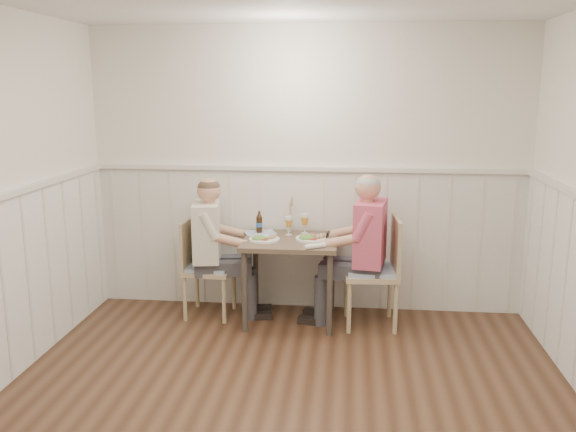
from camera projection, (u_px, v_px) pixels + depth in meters
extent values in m
cube|color=white|center=(307.00, 171.00, 5.59)|extent=(4.00, 0.04, 2.60)
cube|color=beige|center=(307.00, 240.00, 5.71)|extent=(3.98, 0.03, 1.30)
cube|color=silver|center=(307.00, 169.00, 5.55)|extent=(3.98, 0.06, 0.04)
cube|color=brown|center=(290.00, 241.00, 5.32)|extent=(0.82, 0.70, 0.04)
cylinder|color=#3F3833|center=(245.00, 292.00, 5.14)|extent=(0.05, 0.05, 0.71)
cylinder|color=#3F3833|center=(256.00, 271.00, 5.72)|extent=(0.05, 0.05, 0.71)
cylinder|color=#3F3833|center=(329.00, 295.00, 5.07)|extent=(0.05, 0.05, 0.71)
cylinder|color=#3F3833|center=(332.00, 274.00, 5.65)|extent=(0.05, 0.05, 0.71)
cube|color=tan|center=(371.00, 274.00, 5.27)|extent=(0.49, 0.49, 0.04)
cube|color=#5577AD|center=(371.00, 270.00, 5.27)|extent=(0.44, 0.44, 0.03)
cube|color=tan|center=(396.00, 245.00, 5.21)|extent=(0.06, 0.46, 0.48)
cylinder|color=tan|center=(396.00, 309.00, 5.13)|extent=(0.04, 0.04, 0.44)
cylinder|color=tan|center=(349.00, 308.00, 5.14)|extent=(0.04, 0.04, 0.44)
cylinder|color=tan|center=(390.00, 293.00, 5.51)|extent=(0.04, 0.04, 0.44)
cylinder|color=tan|center=(346.00, 293.00, 5.52)|extent=(0.04, 0.04, 0.44)
cube|color=tan|center=(209.00, 270.00, 5.52)|extent=(0.44, 0.44, 0.04)
cube|color=#5577AD|center=(209.00, 266.00, 5.51)|extent=(0.40, 0.40, 0.03)
cube|color=tan|center=(188.00, 243.00, 5.50)|extent=(0.05, 0.42, 0.44)
cylinder|color=tan|center=(197.00, 286.00, 5.77)|extent=(0.04, 0.04, 0.41)
cylinder|color=tan|center=(234.00, 288.00, 5.71)|extent=(0.04, 0.04, 0.41)
cylinder|color=tan|center=(185.00, 299.00, 5.42)|extent=(0.04, 0.04, 0.41)
cylinder|color=tan|center=(224.00, 301.00, 5.36)|extent=(0.04, 0.04, 0.41)
cube|color=#3F3F47|center=(366.00, 301.00, 5.32)|extent=(0.49, 0.46, 0.45)
cube|color=#3F3F47|center=(344.00, 268.00, 5.31)|extent=(0.47, 0.42, 0.13)
cube|color=#D25A79|center=(368.00, 233.00, 5.19)|extent=(0.30, 0.47, 0.54)
sphere|color=tan|center=(369.00, 187.00, 5.11)|extent=(0.22, 0.22, 0.22)
sphere|color=#A5A5A0|center=(369.00, 184.00, 5.10)|extent=(0.21, 0.21, 0.21)
cube|color=black|center=(327.00, 230.00, 5.28)|extent=(0.03, 0.07, 0.13)
cube|color=#3F3F47|center=(211.00, 294.00, 5.53)|extent=(0.47, 0.44, 0.42)
cube|color=#3F3F47|center=(231.00, 265.00, 5.48)|extent=(0.44, 0.40, 0.12)
cube|color=beige|center=(209.00, 231.00, 5.41)|extent=(0.29, 0.44, 0.52)
sphere|color=tan|center=(208.00, 190.00, 5.33)|extent=(0.21, 0.21, 0.21)
sphere|color=#4C3828|center=(208.00, 187.00, 5.32)|extent=(0.20, 0.20, 0.20)
cylinder|color=white|center=(313.00, 239.00, 5.29)|extent=(0.30, 0.30, 0.02)
ellipsoid|color=#3F722D|center=(307.00, 235.00, 5.25)|extent=(0.15, 0.12, 0.05)
sphere|color=tan|center=(320.00, 235.00, 5.29)|extent=(0.04, 0.04, 0.04)
cube|color=#8F4B4E|center=(316.00, 235.00, 5.35)|extent=(0.09, 0.05, 0.01)
cylinder|color=white|center=(322.00, 234.00, 5.34)|extent=(0.06, 0.06, 0.03)
cylinder|color=white|center=(264.00, 239.00, 5.27)|extent=(0.27, 0.27, 0.02)
ellipsoid|color=#3F722D|center=(259.00, 236.00, 5.24)|extent=(0.13, 0.11, 0.05)
sphere|color=tan|center=(271.00, 236.00, 5.27)|extent=(0.04, 0.04, 0.04)
cylinder|color=silver|center=(305.00, 233.00, 5.52)|extent=(0.06, 0.06, 0.01)
cylinder|color=silver|center=(305.00, 229.00, 5.51)|extent=(0.01, 0.01, 0.08)
cone|color=orange|center=(305.00, 221.00, 5.50)|extent=(0.07, 0.07, 0.07)
cylinder|color=silver|center=(305.00, 215.00, 5.49)|extent=(0.07, 0.07, 0.03)
cylinder|color=silver|center=(289.00, 235.00, 5.46)|extent=(0.06, 0.06, 0.01)
cylinder|color=silver|center=(289.00, 231.00, 5.45)|extent=(0.01, 0.01, 0.08)
cone|color=orange|center=(289.00, 223.00, 5.44)|extent=(0.07, 0.07, 0.07)
cylinder|color=silver|center=(289.00, 218.00, 5.43)|extent=(0.07, 0.07, 0.03)
cylinder|color=black|center=(259.00, 225.00, 5.53)|extent=(0.05, 0.05, 0.15)
cone|color=black|center=(259.00, 215.00, 5.51)|extent=(0.05, 0.05, 0.03)
cylinder|color=black|center=(259.00, 213.00, 5.50)|extent=(0.02, 0.02, 0.03)
cylinder|color=#2F68B9|center=(259.00, 225.00, 5.52)|extent=(0.06, 0.06, 0.04)
cylinder|color=white|center=(315.00, 246.00, 5.00)|extent=(0.18, 0.14, 0.04)
cylinder|color=silver|center=(289.00, 228.00, 5.59)|extent=(0.04, 0.04, 0.07)
cylinder|color=tan|center=(289.00, 215.00, 5.57)|extent=(0.02, 0.02, 0.23)
cone|color=tan|center=(289.00, 200.00, 5.54)|extent=(0.03, 0.03, 0.08)
cube|color=#5577AD|center=(260.00, 233.00, 5.54)|extent=(0.33, 0.30, 0.01)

